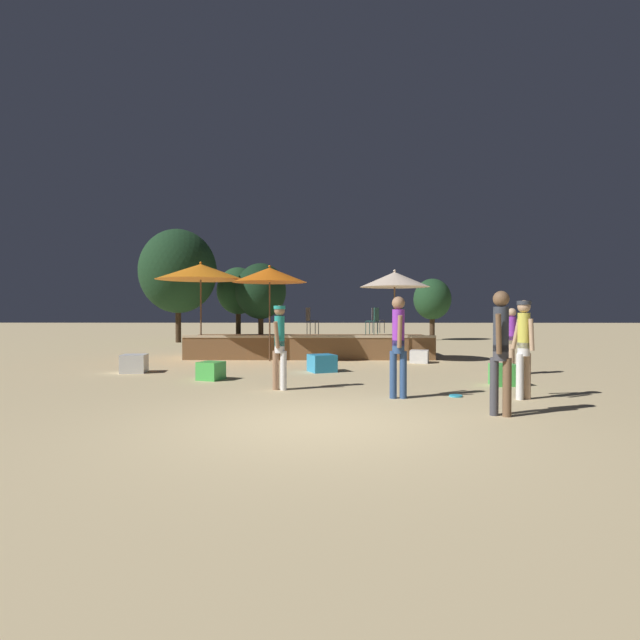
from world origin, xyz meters
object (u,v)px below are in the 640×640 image
cube_seat_1 (504,375)px  background_tree_0 (261,291)px  person_3 (501,346)px  background_tree_2 (238,291)px  person_0 (524,343)px  bistro_chair_2 (310,318)px  person_1 (398,342)px  patio_umbrella_2 (270,275)px  background_tree_3 (432,299)px  patio_umbrella_0 (201,272)px  cube_seat_4 (211,371)px  person_2 (512,339)px  cube_seat_2 (419,356)px  cube_seat_3 (322,363)px  bistro_chair_1 (376,318)px  patio_umbrella_1 (395,280)px  cube_seat_0 (134,364)px  person_4 (280,342)px  bistro_chair_0 (374,318)px  background_tree_1 (178,271)px  frisbee_disc (456,396)px

cube_seat_1 → background_tree_0: size_ratio=0.13×
person_3 → background_tree_2: 21.69m
person_0 → bistro_chair_2: bearing=93.0°
person_1 → bistro_chair_2: bearing=103.8°
patio_umbrella_2 → background_tree_3: size_ratio=0.91×
patio_umbrella_0 → background_tree_3: bearing=48.1°
cube_seat_4 → person_2: (7.29, 1.00, 0.68)m
patio_umbrella_0 → background_tree_2: bearing=94.1°
patio_umbrella_0 → cube_seat_2: (6.98, -0.94, -2.68)m
cube_seat_1 → cube_seat_2: 4.74m
cube_seat_1 → person_1: person_1 is taller
cube_seat_3 → person_0: 5.51m
cube_seat_3 → bistro_chair_1: 5.38m
bistro_chair_1 → background_tree_2: bearing=73.1°
patio_umbrella_0 → person_3: bearing=-52.2°
person_2 → person_0: bearing=-170.4°
cube_seat_4 → bistro_chair_1: (4.47, 6.47, 1.14)m
patio_umbrella_1 → patio_umbrella_2: bearing=180.0°
bistro_chair_1 → cube_seat_3: bearing=-162.5°
cube_seat_0 → cube_seat_4: bearing=-29.8°
patio_umbrella_1 → cube_seat_2: bearing=-32.6°
cube_seat_4 → person_4: bearing=-40.0°
person_0 → person_2: person_0 is taller
patio_umbrella_0 → bistro_chair_0: 5.93m
person_4 → background_tree_3: (6.72, 17.28, 1.27)m
background_tree_0 → cube_seat_4: bearing=-86.8°
background_tree_0 → background_tree_2: size_ratio=1.03×
cube_seat_3 → bistro_chair_0: size_ratio=0.91×
patio_umbrella_0 → patio_umbrella_2: size_ratio=1.05×
background_tree_1 → background_tree_3: (13.29, 2.18, -1.37)m
person_2 → background_tree_2: background_tree_2 is taller
cube_seat_4 → bistro_chair_0: bistro_chair_0 is taller
patio_umbrella_1 → frisbee_disc: (0.25, -6.53, -2.57)m
cube_seat_3 → cube_seat_4: 3.00m
person_1 → bistro_chair_2: person_1 is taller
cube_seat_1 → person_3: size_ratio=0.28×
patio_umbrella_1 → cube_seat_2: size_ratio=4.34×
person_2 → patio_umbrella_1: bearing=63.4°
cube_seat_4 → person_0: 6.75m
cube_seat_4 → bistro_chair_2: size_ratio=0.72×
bistro_chair_0 → frisbee_disc: bearing=36.3°
patio_umbrella_2 → cube_seat_0: patio_umbrella_2 is taller
person_0 → bistro_chair_0: 7.92m
bistro_chair_0 → background_tree_1: bearing=-102.8°
cube_seat_3 → background_tree_1: (-7.40, 12.10, 3.37)m
cube_seat_4 → bistro_chair_0: (4.27, 5.20, 1.14)m
cube_seat_3 → person_1: (1.43, -3.96, 0.81)m
bistro_chair_2 → bistro_chair_1: bearing=-87.4°
patio_umbrella_2 → background_tree_0: 10.85m
cube_seat_4 → frisbee_disc: 5.54m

